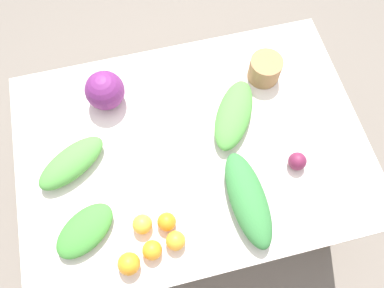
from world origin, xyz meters
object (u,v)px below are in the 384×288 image
Objects in this scene: greens_bunch_scallion at (248,199)px; orange_1 at (176,241)px; cabbage_purple at (105,90)px; greens_bunch_chard at (71,163)px; orange_2 at (142,224)px; greens_bunch_beet_tops at (85,231)px; orange_0 at (152,250)px; paper_bag at (265,69)px; orange_3 at (129,264)px; beet_root at (297,161)px; greens_bunch_kale at (234,115)px; orange_4 at (167,222)px.

greens_bunch_scallion is 0.32m from orange_1.
cabbage_purple is 0.33m from greens_bunch_chard.
greens_bunch_scallion is 0.41m from orange_2.
greens_bunch_beet_tops is at bearing 159.93° from orange_1.
orange_0 is (-0.40, -0.10, -0.01)m from greens_bunch_scallion.
paper_bag is 0.47× the size of greens_bunch_chard.
cabbage_purple is 0.71m from orange_3.
beet_root is 0.90× the size of orange_3.
orange_2 is (0.21, -0.03, 0.00)m from greens_bunch_beet_tops.
greens_bunch_kale reaches higher than orange_3.
cabbage_purple is 2.34× the size of orange_4.
orange_4 is (0.16, 0.12, -0.01)m from orange_3.
orange_2 is (-0.02, 0.10, 0.00)m from orange_0.
greens_bunch_beet_tops is (-0.17, -0.55, -0.05)m from cabbage_purple.
greens_bunch_beet_tops is 3.36× the size of beet_root.
cabbage_purple is at bearing 94.43° from orange_2.
orange_3 is (-0.18, -0.04, 0.00)m from orange_1.
paper_bag is at bearing -3.34° from cabbage_purple.
greens_bunch_scallion is 5.17× the size of orange_2.
orange_3 is at bearing -165.60° from greens_bunch_scallion.
orange_4 is at bearing -178.56° from greens_bunch_scallion.
paper_bag reaches higher than orange_3.
paper_bag is 0.42× the size of greens_bunch_kale.
orange_4 is at bearing 35.35° from orange_3.
greens_bunch_chard reaches higher than orange_4.
orange_4 is (-0.32, -0.01, -0.01)m from greens_bunch_scallion.
beet_root is at bearing 8.75° from orange_2.
greens_bunch_beet_tops is at bearing 131.72° from orange_3.
orange_1 is 0.98× the size of orange_2.
beet_root is 0.67m from orange_0.
cabbage_purple reaches higher than beet_root.
orange_2 is at bearing -140.54° from paper_bag.
greens_bunch_chard is at bearing 166.81° from beet_root.
orange_3 is (-0.49, -0.12, -0.01)m from greens_bunch_scallion.
paper_bag is at bearing 65.80° from greens_bunch_scallion.
orange_2 is at bearing -7.68° from greens_bunch_beet_tops.
greens_bunch_scallion is 0.41m from orange_0.
orange_0 is 0.89× the size of orange_3.
orange_0 is (0.23, -0.13, 0.00)m from greens_bunch_beet_tops.
orange_2 is at bearing 179.41° from greens_bunch_scallion.
beet_root is at bearing 17.61° from orange_0.
orange_0 is at bearing -166.15° from greens_bunch_scallion.
greens_bunch_beet_tops is 0.82× the size of greens_bunch_chard.
greens_bunch_kale is 4.62× the size of beet_root.
orange_3 is at bearing -137.56° from greens_bunch_kale.
orange_3 is at bearing -167.60° from orange_1.
orange_3 is (-0.54, -0.49, -0.00)m from greens_bunch_kale.
greens_bunch_beet_tops is 0.64× the size of greens_bunch_scallion.
orange_1 is (-0.36, -0.45, -0.01)m from greens_bunch_kale.
paper_bag is 0.84m from orange_1.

